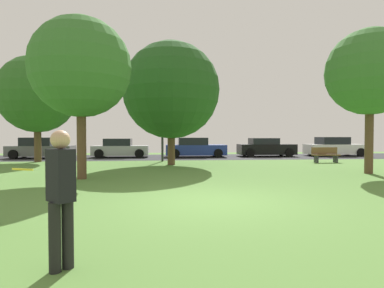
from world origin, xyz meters
TOP-DOWN VIEW (x-y plane):
  - ground_plane at (0.00, 0.00)m, footprint 44.00×44.00m
  - road_strip at (0.00, 16.00)m, footprint 44.00×6.40m
  - birch_tree_lone at (-0.67, 9.84)m, footprint 5.28×5.28m
  - maple_tree_near at (7.51, 5.01)m, footprint 3.61×3.61m
  - oak_tree_right at (-8.71, 12.52)m, footprint 4.65×4.65m
  - oak_tree_center at (-4.13, 4.43)m, footprint 3.67×3.67m
  - person_catcher at (-2.37, -3.76)m, footprint 0.38×0.38m
  - frisbee_disc at (-3.13, -2.98)m, footprint 0.37×0.37m
  - parked_car_grey at (-9.78, 15.93)m, footprint 4.37×1.98m
  - parked_car_silver at (-4.24, 16.23)m, footprint 4.02×2.04m
  - parked_car_blue at (1.28, 16.11)m, footprint 4.46×2.09m
  - parked_car_black at (6.82, 16.34)m, footprint 4.29×1.94m
  - parked_car_white at (12.34, 16.28)m, footprint 4.46×2.06m
  - park_bench at (8.51, 10.47)m, footprint 1.60×0.45m
  - street_lamp_post at (-1.15, 12.20)m, footprint 0.14×0.14m

SIDE VIEW (x-z plane):
  - ground_plane at x=0.00m, z-range 0.00..0.00m
  - road_strip at x=0.00m, z-range 0.00..0.01m
  - park_bench at x=8.51m, z-range 0.01..0.91m
  - parked_car_silver at x=-4.24m, z-range -0.06..1.32m
  - parked_car_black at x=6.82m, z-range -0.05..1.35m
  - parked_car_blue at x=1.28m, z-range -0.06..1.38m
  - parked_car_grey at x=-9.78m, z-range -0.07..1.39m
  - parked_car_white at x=12.34m, z-range -0.07..1.42m
  - person_catcher at x=-2.37m, z-range 0.09..1.76m
  - frisbee_disc at x=-3.13m, z-range 1.10..1.16m
  - street_lamp_post at x=-1.15m, z-range 0.00..4.50m
  - birch_tree_lone at x=-0.67m, z-range 0.71..7.42m
  - oak_tree_center at x=-4.13m, z-range 1.12..7.07m
  - oak_tree_right at x=-8.71m, z-range 0.88..7.32m
  - maple_tree_near at x=7.51m, z-range 1.22..7.30m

